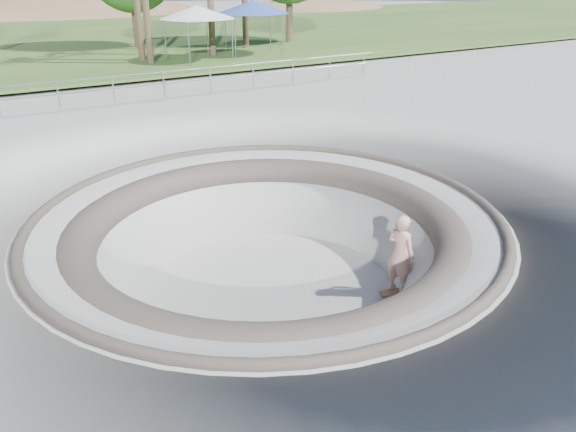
# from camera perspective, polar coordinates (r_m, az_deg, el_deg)

# --- Properties ---
(ground) EXTENTS (180.00, 180.00, 0.00)m
(ground) POSITION_cam_1_polar(r_m,az_deg,el_deg) (12.21, -2.20, -0.01)
(ground) COLOR #ABABA6
(ground) RESTS_ON ground
(skate_bowl) EXTENTS (14.00, 14.00, 4.10)m
(skate_bowl) POSITION_cam_1_polar(r_m,az_deg,el_deg) (13.07, -2.08, -7.36)
(skate_bowl) COLOR #ABABA6
(skate_bowl) RESTS_ON ground
(grass_strip) EXTENTS (180.00, 36.00, 0.12)m
(grass_strip) POSITION_cam_1_polar(r_m,az_deg,el_deg) (44.38, -24.88, 15.78)
(grass_strip) COLOR #2E4F1F
(grass_strip) RESTS_ON ground
(distant_hills) EXTENTS (103.20, 45.00, 28.60)m
(distant_hills) POSITION_cam_1_polar(r_m,az_deg,el_deg) (68.64, -23.39, 12.06)
(distant_hills) COLOR brown
(distant_hills) RESTS_ON ground
(safety_railing) EXTENTS (25.00, 0.06, 1.03)m
(safety_railing) POSITION_cam_1_polar(r_m,az_deg,el_deg) (22.85, -17.31, 12.18)
(safety_railing) COLOR gray
(safety_railing) RESTS_ON ground
(skateboard) EXTENTS (0.83, 0.41, 0.08)m
(skateboard) POSITION_cam_1_polar(r_m,az_deg,el_deg) (13.19, 11.02, -7.53)
(skateboard) COLOR brown
(skateboard) RESTS_ON ground
(skater) EXTENTS (0.59, 0.77, 1.89)m
(skater) POSITION_cam_1_polar(r_m,az_deg,el_deg) (12.72, 11.36, -3.83)
(skater) COLOR tan
(skater) RESTS_ON skateboard
(canopy_white) EXTENTS (5.54, 5.54, 2.82)m
(canopy_white) POSITION_cam_1_polar(r_m,az_deg,el_deg) (31.94, -9.25, 19.75)
(canopy_white) COLOR gray
(canopy_white) RESTS_ON ground
(canopy_blue) EXTENTS (5.62, 5.62, 2.93)m
(canopy_blue) POSITION_cam_1_polar(r_m,az_deg,el_deg) (34.03, -3.59, 20.41)
(canopy_blue) COLOR gray
(canopy_blue) RESTS_ON ground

